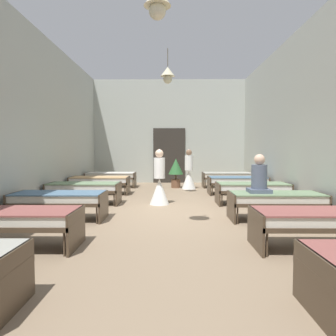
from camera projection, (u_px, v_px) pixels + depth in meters
The scene contains 16 objects.
ground_plane at pixel (168, 213), 7.53m from camera, with size 7.22×13.56×0.10m, color #8C755B.
room_shell at pixel (168, 121), 8.82m from camera, with size 7.02×13.16×4.53m.
bed_left_row_1 at pixel (14, 219), 4.68m from camera, with size 1.90×0.84×0.57m.
bed_right_row_1 at pixel (319, 220), 4.64m from camera, with size 1.90×0.84×0.57m.
bed_left_row_2 at pixel (59, 199), 6.58m from camera, with size 1.90×0.84×0.57m.
bed_right_row_2 at pixel (276, 199), 6.54m from camera, with size 1.90×0.84×0.57m.
bed_left_row_3 at pixel (84, 188), 8.47m from camera, with size 1.90×0.84×0.57m.
bed_right_row_3 at pixel (252, 188), 8.43m from camera, with size 1.90×0.84×0.57m.
bed_left_row_4 at pixel (100, 181), 10.37m from camera, with size 1.90×0.84×0.57m.
bed_right_row_4 at pixel (237, 181), 10.33m from camera, with size 1.90×0.84×0.57m.
bed_left_row_5 at pixel (111, 176), 12.27m from camera, with size 1.90×0.84×0.57m.
bed_right_row_5 at pixel (227, 176), 12.23m from camera, with size 1.90×0.84×0.57m.
nurse_near_aisle at pixel (159, 185), 8.42m from camera, with size 0.52×0.52×1.49m.
nurse_mid_aisle at pixel (189, 175), 11.71m from camera, with size 0.52×0.52×1.49m.
patient_seated_secondary at pixel (259, 178), 6.54m from camera, with size 0.44×0.44×0.80m.
potted_plant at pixel (176, 169), 12.08m from camera, with size 0.56×0.56×1.12m.
Camera 1 is at (0.08, -7.46, 1.47)m, focal length 33.74 mm.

